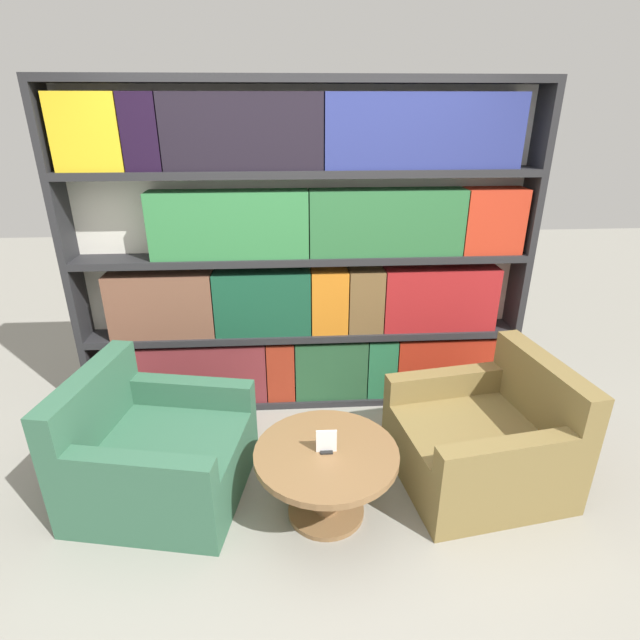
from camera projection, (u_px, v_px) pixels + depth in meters
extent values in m
plane|color=gray|center=(314.00, 541.00, 2.71)|extent=(14.00, 14.00, 0.00)
cube|color=silver|center=(302.00, 253.00, 3.67)|extent=(3.27, 0.05, 2.35)
cube|color=#262628|center=(72.00, 262.00, 3.46)|extent=(0.05, 0.30, 2.35)
cube|color=#262628|center=(522.00, 254.00, 3.65)|extent=(0.05, 0.30, 2.35)
cube|color=#262628|center=(305.00, 396.00, 4.02)|extent=(3.17, 0.30, 0.05)
cube|color=#262628|center=(304.00, 332.00, 3.79)|extent=(3.17, 0.30, 0.05)
cube|color=#262628|center=(303.00, 258.00, 3.56)|extent=(3.17, 0.30, 0.05)
cube|color=#262628|center=(302.00, 172.00, 3.32)|extent=(3.17, 0.30, 0.05)
cube|color=#262628|center=(300.00, 79.00, 3.10)|extent=(3.17, 0.30, 0.05)
cube|color=maroon|center=(191.00, 372.00, 3.84)|extent=(1.16, 0.20, 0.48)
cube|color=maroon|center=(281.00, 369.00, 3.88)|extent=(0.21, 0.20, 0.48)
cube|color=#265231|center=(331.00, 367.00, 3.90)|extent=(0.55, 0.20, 0.48)
cube|color=#246840|center=(381.00, 366.00, 3.92)|extent=(0.22, 0.20, 0.48)
cube|color=#A52615|center=(446.00, 364.00, 3.96)|extent=(0.80, 0.20, 0.48)
cube|color=brown|center=(162.00, 305.00, 3.61)|extent=(0.75, 0.20, 0.47)
cube|color=#164A31|center=(263.00, 303.00, 3.65)|extent=(0.70, 0.20, 0.47)
cube|color=orange|center=(329.00, 301.00, 3.68)|extent=(0.27, 0.20, 0.47)
cube|color=brown|center=(365.00, 300.00, 3.69)|extent=(0.26, 0.20, 0.47)
cube|color=maroon|center=(439.00, 298.00, 3.73)|extent=(0.84, 0.20, 0.47)
cube|color=#31793F|center=(229.00, 225.00, 3.41)|extent=(1.08, 0.20, 0.45)
cube|color=#2B6737|center=(386.00, 222.00, 3.47)|extent=(1.07, 0.20, 0.45)
cube|color=red|center=(492.00, 221.00, 3.51)|extent=(0.42, 0.20, 0.45)
cube|color=gold|center=(89.00, 132.00, 3.12)|extent=(0.42, 0.20, 0.47)
cube|color=black|center=(143.00, 132.00, 3.14)|extent=(0.23, 0.20, 0.47)
cube|color=black|center=(243.00, 132.00, 3.18)|extent=(1.02, 0.20, 0.47)
cube|color=navy|center=(423.00, 131.00, 3.24)|extent=(1.29, 0.20, 0.47)
cube|color=#336047|center=(164.00, 465.00, 3.00)|extent=(1.08, 1.04, 0.38)
cube|color=#336047|center=(91.00, 405.00, 2.89)|extent=(0.30, 0.90, 0.40)
cube|color=#336047|center=(140.00, 472.00, 2.53)|extent=(0.80, 0.27, 0.17)
cube|color=#336047|center=(194.00, 392.00, 3.23)|extent=(0.80, 0.27, 0.17)
cube|color=olive|center=(476.00, 452.00, 3.11)|extent=(1.05, 1.02, 0.38)
cube|color=olive|center=(543.00, 390.00, 3.03)|extent=(0.28, 0.90, 0.40)
cube|color=olive|center=(443.00, 383.00, 3.33)|extent=(0.80, 0.24, 0.17)
cube|color=olive|center=(507.00, 456.00, 2.64)|extent=(0.80, 0.24, 0.17)
cylinder|color=brown|center=(326.00, 485.00, 2.83)|extent=(0.14, 0.14, 0.40)
cylinder|color=brown|center=(326.00, 510.00, 2.90)|extent=(0.44, 0.44, 0.03)
cylinder|color=brown|center=(326.00, 454.00, 2.74)|extent=(0.80, 0.80, 0.04)
cube|color=black|center=(326.00, 450.00, 2.73)|extent=(0.07, 0.06, 0.01)
cube|color=white|center=(326.00, 441.00, 2.71)|extent=(0.11, 0.01, 0.14)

